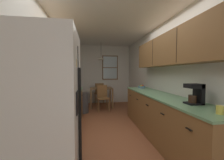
{
  "coord_description": "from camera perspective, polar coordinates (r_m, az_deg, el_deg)",
  "views": [
    {
      "loc": [
        -0.44,
        -2.79,
        1.36
      ],
      "look_at": [
        0.15,
        1.15,
        1.15
      ],
      "focal_mm": 22.93,
      "sensor_mm": 36.0,
      "label": 1
    }
  ],
  "objects": [
    {
      "name": "ground_plane",
      "position": [
        4.05,
        -1.86,
        -16.63
      ],
      "size": [
        12.0,
        12.0,
        0.0
      ],
      "primitive_type": "plane",
      "color": "brown"
    },
    {
      "name": "wall_left",
      "position": [
        3.89,
        -22.04,
        1.54
      ],
      "size": [
        0.1,
        9.0,
        2.55
      ],
      "primitive_type": "cube",
      "color": "silver",
      "rests_on": "ground"
    },
    {
      "name": "wall_right",
      "position": [
        4.19,
        16.79,
        1.72
      ],
      "size": [
        0.1,
        9.0,
        2.55
      ],
      "primitive_type": "cube",
      "color": "silver",
      "rests_on": "ground"
    },
    {
      "name": "wall_back",
      "position": [
        6.45,
        -4.6,
        2.25
      ],
      "size": [
        4.4,
        0.1,
        2.55
      ],
      "primitive_type": "cube",
      "color": "silver",
      "rests_on": "ground"
    },
    {
      "name": "ceiling_slab",
      "position": [
        4.0,
        -1.92,
        20.9
      ],
      "size": [
        4.4,
        9.0,
        0.08
      ],
      "primitive_type": "cube",
      "color": "white"
    },
    {
      "name": "refrigerator",
      "position": [
        1.71,
        -25.78,
        -13.19
      ],
      "size": [
        0.76,
        0.75,
        1.78
      ],
      "color": "white",
      "rests_on": "ground"
    },
    {
      "name": "stove_range",
      "position": [
        2.49,
        -21.92,
        -18.13
      ],
      "size": [
        0.66,
        0.59,
        1.1
      ],
      "color": "black",
      "rests_on": "ground"
    },
    {
      "name": "microwave_over_range",
      "position": [
        2.37,
        -25.17,
        8.66
      ],
      "size": [
        0.39,
        0.62,
        0.31
      ],
      "color": "silver"
    },
    {
      "name": "counter_left",
      "position": [
        3.69,
        -17.32,
        -11.38
      ],
      "size": [
        0.64,
        1.97,
        0.9
      ],
      "color": "brown",
      "rests_on": "ground"
    },
    {
      "name": "upper_cabinets_left",
      "position": [
        3.58,
        -20.04,
        10.14
      ],
      "size": [
        0.33,
        2.05,
        0.69
      ],
      "color": "brown"
    },
    {
      "name": "counter_right",
      "position": [
        3.22,
        19.02,
        -13.57
      ],
      "size": [
        0.64,
        3.15,
        0.9
      ],
      "color": "brown",
      "rests_on": "ground"
    },
    {
      "name": "upper_cabinets_right",
      "position": [
        3.14,
        22.19,
        11.06
      ],
      "size": [
        0.33,
        2.83,
        0.63
      ],
      "color": "brown"
    },
    {
      "name": "dining_table",
      "position": [
        5.68,
        -4.34,
        -4.46
      ],
      "size": [
        0.86,
        0.72,
        0.76
      ],
      "color": "brown",
      "rests_on": "ground"
    },
    {
      "name": "dining_chair_near",
      "position": [
        5.14,
        -3.77,
        -6.61
      ],
      "size": [
        0.44,
        0.44,
        0.9
      ],
      "color": "brown",
      "rests_on": "ground"
    },
    {
      "name": "dining_chair_far",
      "position": [
        6.26,
        -5.2,
        -4.89
      ],
      "size": [
        0.44,
        0.44,
        0.9
      ],
      "color": "brown",
      "rests_on": "ground"
    },
    {
      "name": "pendant_light",
      "position": [
        5.66,
        -4.39,
        8.65
      ],
      "size": [
        0.28,
        0.28,
        0.68
      ],
      "color": "black"
    },
    {
      "name": "back_window",
      "position": [
        6.42,
        -0.78,
        4.94
      ],
      "size": [
        0.7,
        0.05,
        1.08
      ],
      "color": "brown"
    },
    {
      "name": "trash_bin",
      "position": [
        4.97,
        -11.47,
        -8.83
      ],
      "size": [
        0.36,
        0.36,
        0.69
      ],
      "primitive_type": "cylinder",
      "color": "#3F3F42",
      "rests_on": "ground"
    },
    {
      "name": "storage_canister",
      "position": [
        2.89,
        -19.67,
        -4.45
      ],
      "size": [
        0.1,
        0.1,
        0.19
      ],
      "color": "#D84C19",
      "rests_on": "counter_left"
    },
    {
      "name": "dish_towel",
      "position": [
        2.56,
        -13.06,
        -16.69
      ],
      "size": [
        0.02,
        0.16,
        0.24
      ],
      "primitive_type": "cube",
      "color": "white"
    },
    {
      "name": "coffee_maker",
      "position": [
        2.41,
        30.37,
        -4.65
      ],
      "size": [
        0.22,
        0.18,
        0.3
      ],
      "color": "black",
      "rests_on": "counter_right"
    },
    {
      "name": "mug_by_coffeemaker",
      "position": [
        2.01,
        37.12,
        -9.48
      ],
      "size": [
        0.11,
        0.07,
        0.1
      ],
      "color": "#E5CC4C",
      "rests_on": "counter_right"
    },
    {
      "name": "fruit_bowl",
      "position": [
        4.31,
        11.69,
        -2.67
      ],
      "size": [
        0.21,
        0.21,
        0.09
      ],
      "color": "#597F9E",
      "rests_on": "counter_right"
    },
    {
      "name": "table_serving_bowl",
      "position": [
        5.65,
        -3.65,
        -2.82
      ],
      "size": [
        0.22,
        0.22,
        0.06
      ],
      "primitive_type": "cylinder",
      "color": "silver",
      "rests_on": "dining_table"
    }
  ]
}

